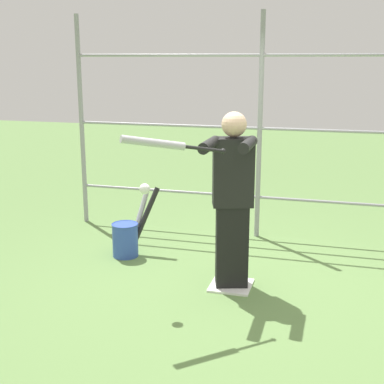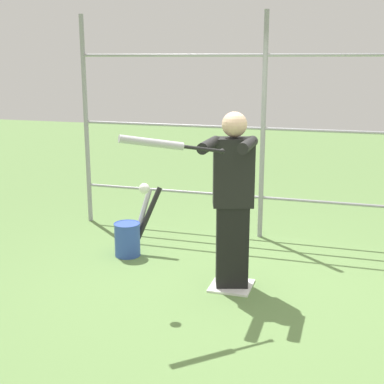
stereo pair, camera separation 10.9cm
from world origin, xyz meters
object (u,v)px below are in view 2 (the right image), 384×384
(baseball_bat_swinging, at_px, (161,144))
(bat_bucket, at_px, (130,236))
(softball_in_flight, at_px, (144,189))
(batter, at_px, (233,196))

(baseball_bat_swinging, relative_size, bat_bucket, 0.97)
(baseball_bat_swinging, height_order, softball_in_flight, baseball_bat_swinging)
(batter, distance_m, baseball_bat_swinging, 1.06)
(baseball_bat_swinging, bearing_deg, batter, -119.02)
(batter, xyz_separation_m, bat_bucket, (1.30, -0.54, -0.70))
(baseball_bat_swinging, bearing_deg, softball_in_flight, -44.10)
(batter, xyz_separation_m, baseball_bat_swinging, (0.43, 0.77, 0.59))
(bat_bucket, bearing_deg, batter, 157.60)
(baseball_bat_swinging, relative_size, softball_in_flight, 7.76)
(softball_in_flight, bearing_deg, bat_bucket, -59.57)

